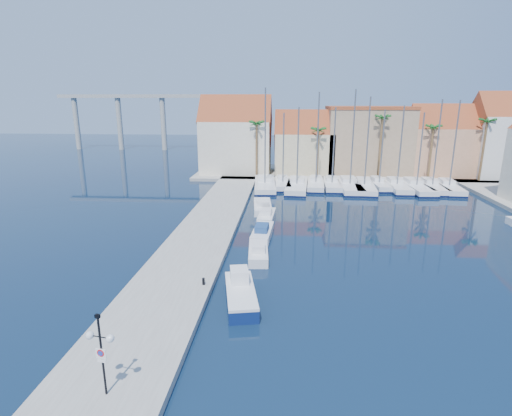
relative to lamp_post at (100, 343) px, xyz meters
The scene contains 33 objects.
ground 13.33m from the lamp_post, 48.04° to the left, with size 260.00×260.00×0.00m, color black.
quay_west 23.32m from the lamp_post, 90.81° to the left, with size 6.00×77.00×0.50m, color gray.
shore_north 60.66m from the lamp_post, 72.05° to the left, with size 54.00×16.00×0.50m, color gray.
lamp_post is the anchor object (origin of this frame).
bollard 11.44m from the lamp_post, 79.34° to the left, with size 0.20×0.20×0.50m, color black.
fishing_boat 11.13m from the lamp_post, 63.53° to the left, with size 2.87×5.81×1.95m.
motorboat_west_0 18.53m from the lamp_post, 72.69° to the left, with size 1.97×5.12×1.40m.
motorboat_west_1 23.61m from the lamp_post, 76.52° to the left, with size 2.06×5.53×1.40m.
motorboat_west_2 29.20m from the lamp_post, 78.93° to the left, with size 1.91×5.21×1.40m.
motorboat_west_3 33.23m from the lamp_post, 81.56° to the left, with size 2.66×6.65×1.40m.
sailboat_0 45.67m from the lamp_post, 84.44° to the left, with size 3.88×11.84×14.77m.
sailboat_1 46.86m from the lamp_post, 81.24° to the left, with size 2.69×8.73×11.23m.
sailboat_2 45.99m from the lamp_post, 78.30° to the left, with size 3.81×11.64×12.08m.
sailboat_3 47.97m from the lamp_post, 75.24° to the left, with size 3.10×9.46×14.17m.
sailboat_4 48.51m from the lamp_post, 72.46° to the left, with size 2.53×9.06×12.05m.
sailboat_5 48.92m from the lamp_post, 69.39° to the left, with size 3.10×11.66×14.53m.
sailboat_6 49.22m from the lamp_post, 66.91° to the left, with size 3.72×10.96×13.51m.
sailboat_7 51.60m from the lamp_post, 65.09° to the left, with size 2.78×8.21×11.71m.
sailboat_8 51.94m from the lamp_post, 62.26° to the left, with size 2.71×9.96×12.30m.
sailboat_9 52.96m from the lamp_post, 59.51° to the left, with size 3.51×10.94×11.37m.
sailboat_10 54.50m from the lamp_post, 57.48° to the left, with size 2.69×9.83×13.16m.
sailboat_11 55.48m from the lamp_post, 55.26° to the left, with size 3.26×9.77×13.06m.
building_0 56.76m from the lamp_post, 91.34° to the left, with size 12.30×9.00×13.50m.
building_1 57.68m from the lamp_post, 79.33° to the left, with size 10.30×8.00×11.00m.
building_2 61.66m from the lamp_post, 69.40° to the left, with size 14.20×10.20×11.50m.
building_3 65.95m from the lamp_post, 59.27° to the left, with size 10.30×8.00×12.00m.
building_4 70.23m from the lamp_post, 52.52° to the left, with size 8.30×8.00×14.00m.
palm_0 52.06m from the lamp_post, 87.04° to the left, with size 2.60×2.60×10.15m.
palm_1 53.41m from the lamp_post, 76.21° to the left, with size 2.60×2.60×9.15m.
palm_2 56.82m from the lamp_post, 66.30° to the left, with size 2.60×2.60×11.15m.
palm_3 60.32m from the lamp_post, 59.29° to the left, with size 2.60×2.60×9.65m.
palm_4 64.84m from the lamp_post, 53.17° to the left, with size 2.60×2.60×10.65m.
viaduct 96.82m from the lamp_post, 108.35° to the left, with size 48.00×2.20×14.45m.
Camera 1 is at (-0.90, -23.94, 13.07)m, focal length 28.00 mm.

